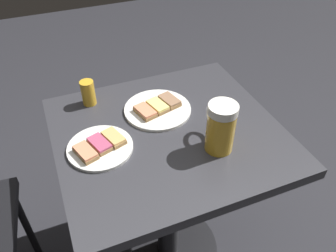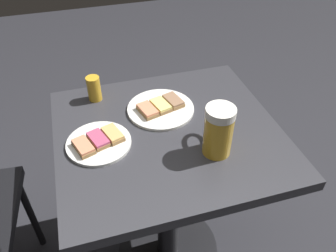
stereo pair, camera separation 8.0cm
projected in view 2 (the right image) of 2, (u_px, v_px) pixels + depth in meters
The scene contains 6 objects.
ground_plane at pixel (168, 248), 1.54m from camera, with size 6.00×6.00×0.00m, color #28282D.
cafe_table at pixel (168, 168), 1.19m from camera, with size 0.65×0.71×0.71m.
plate_near at pixel (161, 108), 1.16m from camera, with size 0.23×0.23×0.03m.
plate_far at pixel (99, 143), 1.03m from camera, with size 0.20×0.20×0.03m.
beer_mug at pixel (218, 130), 0.97m from camera, with size 0.14×0.09×0.16m.
beer_glass_small at pixel (94, 89), 1.19m from camera, with size 0.05×0.05×0.09m, color gold.
Camera 2 is at (0.78, -0.23, 1.42)m, focal length 36.39 mm.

